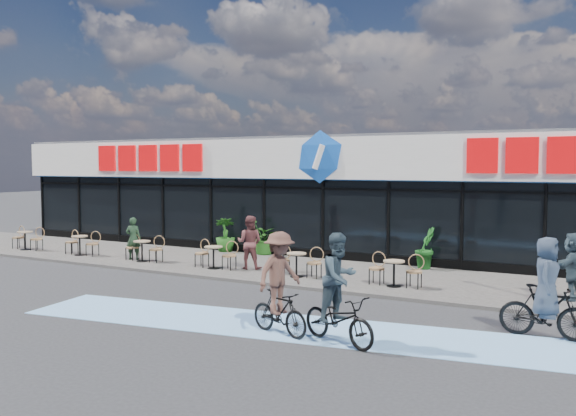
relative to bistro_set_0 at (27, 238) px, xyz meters
The scene contains 19 objects.
ground 11.97m from the bistro_set_0, 16.19° to the right, with size 120.00×120.00×0.00m, color #28282B.
sidewalk 11.55m from the bistro_set_0, ahead, with size 44.00×5.00×0.10m, color #625C57.
bike_lane 16.22m from the bistro_set_0, 17.34° to the right, with size 14.00×2.20×0.01m, color #78AEE3.
building 13.36m from the bistro_set_0, 29.89° to the left, with size 30.60×6.57×4.75m.
bistro_set_0 is the anchor object (origin of this frame).
bistro_set_1 3.10m from the bistro_set_0, ahead, with size 1.54×0.62×0.90m.
bistro_set_2 6.19m from the bistro_set_0, ahead, with size 1.54×0.62×0.90m.
bistro_set_3 9.29m from the bistro_set_0, ahead, with size 1.54×0.62×0.90m.
bistro_set_4 12.38m from the bistro_set_0, ahead, with size 1.54×0.62×0.90m.
bistro_set_5 15.48m from the bistro_set_0, ahead, with size 1.54×0.62×0.90m.
potted_plant_left 8.09m from the bistro_set_0, 24.93° to the left, with size 0.76×0.76×1.35m, color #205518.
potted_plant_mid 9.73m from the bistro_set_0, 20.54° to the left, with size 1.19×1.03×1.33m, color #255E1A.
potted_plant_right 15.73m from the bistro_set_0, 12.06° to the left, with size 0.75×0.61×1.37m, color #164D18.
patron_left 5.63m from the bistro_set_0, ahead, with size 0.56×0.37×1.54m, color #1C341F.
patron_right 10.38m from the bistro_set_0, ahead, with size 0.85×0.66×1.75m, color brown.
pedestrian_a 20.00m from the bistro_set_0, ahead, with size 1.59×0.51×1.71m, color #32444E.
cyclist_a 17.15m from the bistro_set_0, 18.88° to the right, with size 1.97×1.28×2.20m.
cyclist_b 19.99m from the bistro_set_0, ahead, with size 1.83×0.80×2.07m.
cyclist_c 15.91m from the bistro_set_0, 20.52° to the right, with size 1.62×1.23×2.15m.
Camera 1 is at (9.53, -12.98, 3.50)m, focal length 38.00 mm.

